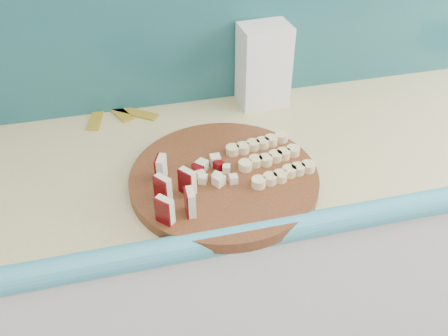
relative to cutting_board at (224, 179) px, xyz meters
The scene contains 8 objects.
kitchen_counter 0.53m from the cutting_board, 28.75° to the left, with size 2.20×0.63×0.91m.
backsplash 0.52m from the cutting_board, 62.10° to the left, with size 2.20×0.02×0.50m, color teal.
cutting_board is the anchor object (origin of this frame).
apple_wedges 0.15m from the cutting_board, 155.09° to the right, with size 0.09×0.18×0.06m.
apple_chunks 0.04m from the cutting_board, 167.64° to the right, with size 0.07×0.08×0.02m.
banana_slices 0.13m from the cutting_board, 10.44° to the left, with size 0.19×0.19×0.02m.
flour_bag 0.41m from the cutting_board, 59.63° to the left, with size 0.14×0.10×0.24m, color silver.
banana_peel 0.44m from the cutting_board, 120.63° to the left, with size 0.21×0.17×0.01m.
Camera 1 is at (-0.34, 0.50, 1.68)m, focal length 40.00 mm.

